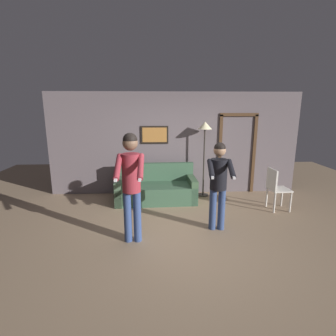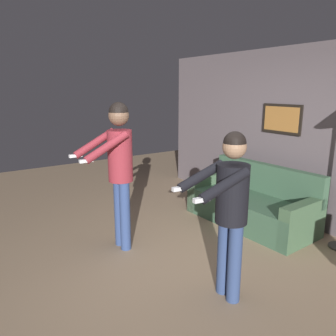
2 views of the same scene
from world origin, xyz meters
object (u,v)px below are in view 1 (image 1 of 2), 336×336
person_standing_right (219,179)px  person_standing_left (131,177)px  dining_chair_distant (276,187)px  couch (156,190)px  torchiere_lamp (205,134)px

person_standing_right → person_standing_left: bearing=-165.9°
person_standing_left → dining_chair_distant: bearing=23.2°
couch → torchiere_lamp: bearing=15.1°
torchiere_lamp → person_standing_left: torchiere_lamp is taller
person_standing_right → dining_chair_distant: (1.50, 0.91, -0.45)m
couch → person_standing_right: person_standing_right is taller
dining_chair_distant → torchiere_lamp: bearing=144.3°
torchiere_lamp → person_standing_left: 2.84m
couch → torchiere_lamp: size_ratio=1.03×
torchiere_lamp → person_standing_right: torchiere_lamp is taller
torchiere_lamp → couch: bearing=-164.9°
torchiere_lamp → dining_chair_distant: (1.41, -1.02, -1.05)m
person_standing_left → person_standing_right: (1.52, 0.38, -0.16)m
couch → person_standing_right: size_ratio=1.19×
couch → person_standing_right: (1.12, -1.60, 0.70)m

